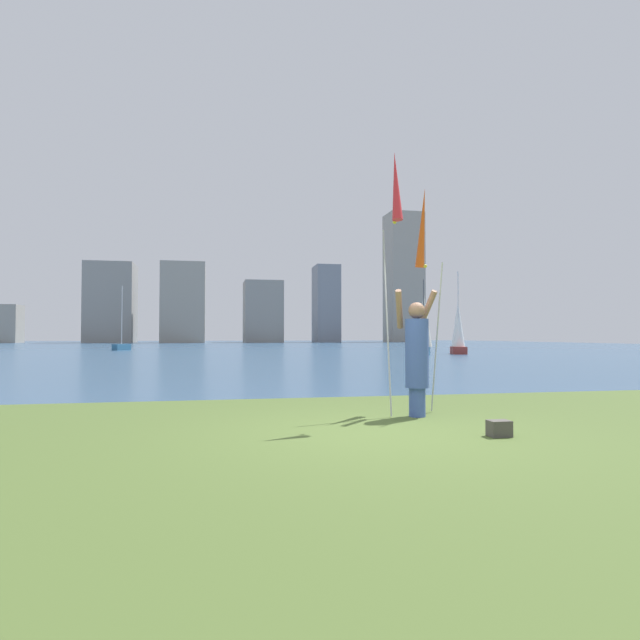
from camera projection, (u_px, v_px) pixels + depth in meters
name	position (u px, v px, depth m)	size (l,w,h in m)	color
ground	(232.00, 348.00, 56.96)	(120.00, 138.00, 0.12)	#475B28
person	(417.00, 354.00, 8.39)	(0.73, 0.54, 1.98)	#3F59A5
kite_flag_left	(395.00, 194.00, 8.16)	(0.16, 0.79, 4.05)	#B2B2B7
kite_flag_right	(423.00, 232.00, 9.27)	(0.16, 1.03, 3.76)	#B2B2B7
bag	(499.00, 428.00, 6.72)	(0.27, 0.20, 0.20)	#4C4742
sailboat_0	(122.00, 346.00, 45.62)	(1.40, 1.74, 5.45)	#2D6084
sailboat_3	(424.00, 324.00, 34.87)	(1.52, 2.05, 4.87)	#2D6084
sailboat_4	(458.00, 330.00, 36.54)	(1.44, 2.00, 5.58)	maroon
skyline_tower_0	(8.00, 324.00, 90.07)	(3.72, 4.49, 6.36)	gray
skyline_tower_1	(111.00, 303.00, 92.56)	(7.81, 7.87, 13.57)	gray
skyline_tower_2	(183.00, 303.00, 92.33)	(7.28, 6.98, 13.58)	gray
skyline_tower_3	(263.00, 312.00, 95.21)	(6.59, 7.34, 10.73)	gray
skyline_tower_4	(326.00, 304.00, 98.01)	(4.27, 5.83, 13.88)	gray
skyline_tower_5	(404.00, 278.00, 104.33)	(6.50, 6.16, 24.78)	gray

